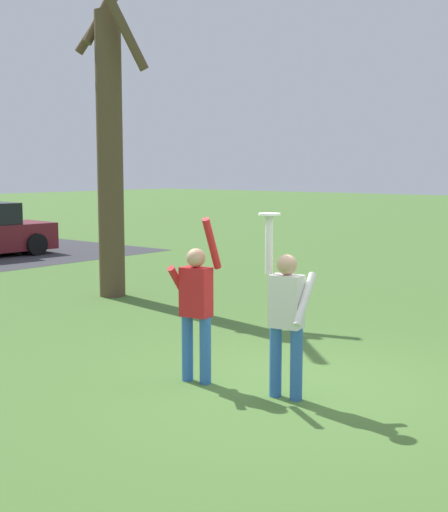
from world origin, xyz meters
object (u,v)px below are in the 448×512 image
person_catcher (286,313)px  bare_tree_tall (110,141)px  person_defender (196,303)px  frisbee_disc (269,214)px

person_catcher → bare_tree_tall: size_ratio=0.31×
person_defender → bare_tree_tall: bearing=138.7°
person_catcher → bare_tree_tall: bare_tree_tall is taller
frisbee_disc → bare_tree_tall: bearing=63.0°
person_catcher → frisbee_disc: frisbee_disc is taller
person_catcher → frisbee_disc: (-0.03, 0.22, 1.11)m
person_catcher → person_defender: person_catcher is taller
person_catcher → person_defender: bearing=0.0°
person_defender → person_catcher: bearing=0.0°
frisbee_disc → bare_tree_tall: 7.08m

